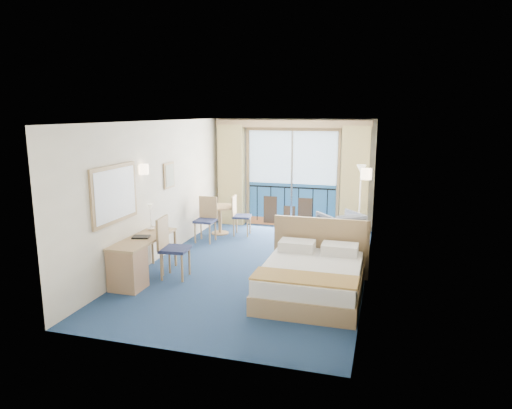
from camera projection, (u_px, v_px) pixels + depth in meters
name	position (u px, v px, depth m)	size (l,w,h in m)	color
floor	(257.00, 267.00, 8.59)	(6.50, 6.50, 0.00)	navy
room_walls	(257.00, 173.00, 8.24)	(4.04, 6.54, 2.72)	beige
balcony_door	(292.00, 182.00, 11.40)	(2.36, 0.03, 2.52)	navy
curtain_left	(231.00, 175.00, 11.65)	(0.65, 0.22, 2.55)	#CBBB70
curtain_right	(355.00, 180.00, 10.81)	(0.65, 0.22, 2.55)	#CBBB70
pelmet	(292.00, 124.00, 11.00)	(3.80, 0.25, 0.18)	#A57F59
mirror	(115.00, 194.00, 7.40)	(0.05, 1.25, 0.95)	#A57F59
wall_print	(169.00, 175.00, 9.23)	(0.04, 0.42, 0.52)	#A57F59
sconce_left	(144.00, 169.00, 8.18)	(0.18, 0.18, 0.18)	#FFDDB2
sconce_right	(366.00, 174.00, 7.56)	(0.18, 0.18, 0.18)	#FFDDB2
bed	(312.00, 277.00, 7.21)	(1.67, 1.99, 1.05)	#A57F59
nightstand	(353.00, 260.00, 8.14)	(0.41, 0.39, 0.53)	#A47657
phone	(354.00, 243.00, 8.12)	(0.17, 0.13, 0.07)	beige
armchair	(340.00, 229.00, 9.87)	(0.80, 0.82, 0.75)	#4F5460
floor_lamp	(361.00, 183.00, 10.18)	(0.24, 0.24, 1.71)	silver
desk	(131.00, 263.00, 7.54)	(0.54, 1.56, 0.73)	#A57F59
desk_chair	(170.00, 244.00, 7.93)	(0.51, 0.50, 1.08)	#20284C
folder	(141.00, 237.00, 7.86)	(0.28, 0.21, 0.03)	black
desk_lamp	(150.00, 211.00, 8.30)	(0.13, 0.13, 0.47)	silver
round_table	(220.00, 213.00, 10.82)	(0.75, 0.75, 0.67)	#A57F59
table_chair_a	(238.00, 213.00, 10.71)	(0.45, 0.45, 0.94)	#20284C
table_chair_b	(206.00, 216.00, 10.22)	(0.43, 0.44, 1.00)	#20284C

